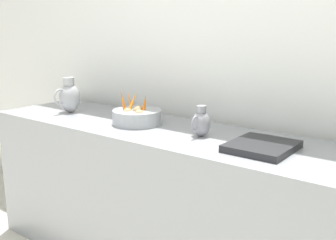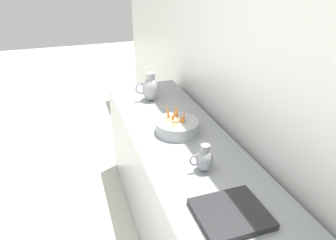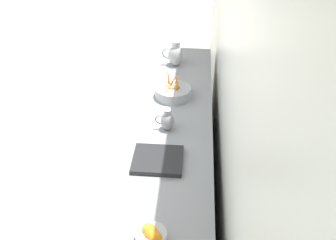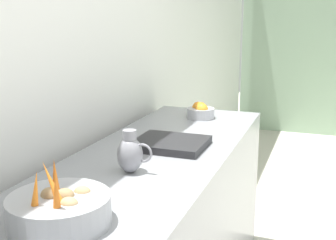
{
  "view_description": "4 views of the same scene",
  "coord_description": "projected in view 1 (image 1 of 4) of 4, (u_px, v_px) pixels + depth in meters",
  "views": [
    {
      "loc": [
        0.38,
        1.16,
        1.53
      ],
      "look_at": [
        -1.42,
        -0.21,
        1.02
      ],
      "focal_mm": 43.41,
      "sensor_mm": 36.0,
      "label": 1
    },
    {
      "loc": [
        -0.81,
        1.33,
        2.05
      ],
      "look_at": [
        -1.37,
        -0.34,
        1.15
      ],
      "focal_mm": 33.26,
      "sensor_mm": 36.0,
      "label": 2
    },
    {
      "loc": [
        -1.69,
        2.28,
        2.61
      ],
      "look_at": [
        -1.5,
        0.01,
        1.05
      ],
      "focal_mm": 39.88,
      "sensor_mm": 36.0,
      "label": 3
    },
    {
      "loc": [
        -0.78,
        -1.55,
        1.55
      ],
      "look_at": [
        -1.35,
        0.01,
        1.15
      ],
      "focal_mm": 46.45,
      "sensor_mm": 36.0,
      "label": 4
    }
  ],
  "objects": [
    {
      "name": "counter_sink_basin",
      "position": [
        262.0,
        146.0,
        2.04
      ],
      "size": [
        0.34,
        0.3,
        0.04
      ],
      "primitive_type": "cube",
      "color": "#232326",
      "rests_on": "prep_counter"
    },
    {
      "name": "vegetable_colander",
      "position": [
        137.0,
        116.0,
        2.58
      ],
      "size": [
        0.31,
        0.31,
        0.22
      ],
      "color": "#9EA0A5",
      "rests_on": "prep_counter"
    },
    {
      "name": "metal_pitcher_short",
      "position": [
        201.0,
        123.0,
        2.28
      ],
      "size": [
        0.15,
        0.1,
        0.18
      ],
      "color": "gray",
      "rests_on": "prep_counter"
    },
    {
      "name": "tile_wall_left",
      "position": [
        303.0,
        34.0,
        2.3
      ],
      "size": [
        0.1,
        8.08,
        3.0
      ],
      "primitive_type": "cube",
      "color": "white",
      "rests_on": "ground_plane"
    },
    {
      "name": "prep_counter",
      "position": [
        184.0,
        207.0,
        2.48
      ],
      "size": [
        0.67,
        2.87,
        0.93
      ],
      "primitive_type": "cube",
      "color": "gray",
      "rests_on": "ground_plane"
    },
    {
      "name": "metal_pitcher_tall",
      "position": [
        69.0,
        97.0,
        2.92
      ],
      "size": [
        0.21,
        0.15,
        0.25
      ],
      "color": "#A3A3A8",
      "rests_on": "prep_counter"
    }
  ]
}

